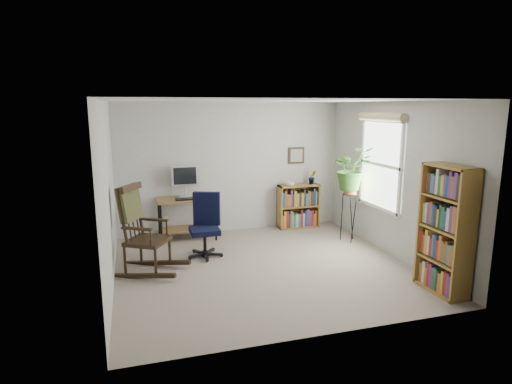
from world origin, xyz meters
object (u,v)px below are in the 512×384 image
object	(u,v)px
rocking_chair	(147,229)
low_bookshelf	(298,206)
office_chair	(205,226)
tall_bookshelf	(446,230)
desk	(187,219)

from	to	relation	value
rocking_chair	low_bookshelf	world-z (taller)	rocking_chair
office_chair	tall_bookshelf	bearing A→B (deg)	-17.55
tall_bookshelf	rocking_chair	bearing A→B (deg)	154.12
desk	rocking_chair	bearing A→B (deg)	-117.42
rocking_chair	low_bookshelf	bearing A→B (deg)	-31.50
office_chair	rocking_chair	world-z (taller)	rocking_chair
desk	rocking_chair	world-z (taller)	rocking_chair
desk	low_bookshelf	xyz separation A→B (m)	(2.17, 0.12, 0.05)
desk	office_chair	bearing A→B (deg)	-82.20
rocking_chair	low_bookshelf	xyz separation A→B (m)	(2.91, 1.54, -0.22)
office_chair	rocking_chair	xyz separation A→B (m)	(-0.88, -0.40, 0.14)
rocking_chair	tall_bookshelf	size ratio (longest dim) A/B	0.79
office_chair	low_bookshelf	size ratio (longest dim) A/B	1.20
rocking_chair	office_chair	bearing A→B (deg)	-34.71
tall_bookshelf	office_chair	bearing A→B (deg)	141.51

